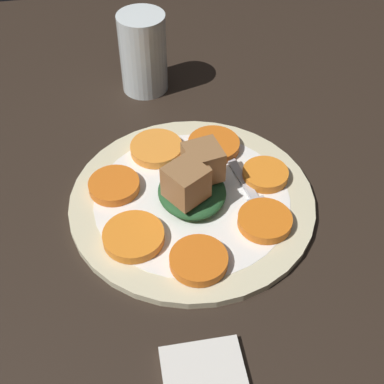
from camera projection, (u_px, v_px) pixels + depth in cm
name	position (u px, v px, depth cm)	size (l,w,h in cm)	color
table_slab	(192.00, 209.00, 68.68)	(120.00, 120.00, 2.00)	black
plate	(192.00, 201.00, 67.58)	(30.88, 30.88, 1.05)	beige
carrot_slice_0	(199.00, 260.00, 59.69)	(6.62, 6.62, 1.18)	orange
carrot_slice_1	(265.00, 221.00, 63.73)	(6.53, 6.53, 1.18)	orange
carrot_slice_2	(265.00, 174.00, 69.21)	(5.96, 5.96, 1.18)	orange
carrot_slice_3	(214.00, 145.00, 73.21)	(7.10, 7.10, 1.18)	orange
carrot_slice_4	(156.00, 148.00, 72.73)	(7.12, 7.12, 1.18)	orange
carrot_slice_5	(114.00, 185.00, 67.82)	(6.51, 6.51, 1.18)	orange
carrot_slice_6	(134.00, 236.00, 62.06)	(7.22, 7.22, 1.18)	orange
center_pile	(193.00, 181.00, 65.19)	(9.43, 8.48, 6.54)	#235128
fork	(247.00, 186.00, 68.29)	(17.36, 4.93, 0.40)	#B2B2B7
water_glass	(143.00, 53.00, 81.05)	(7.19, 7.19, 12.39)	silver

